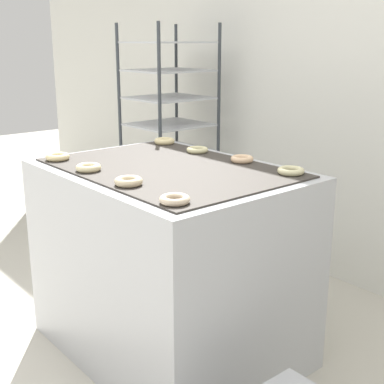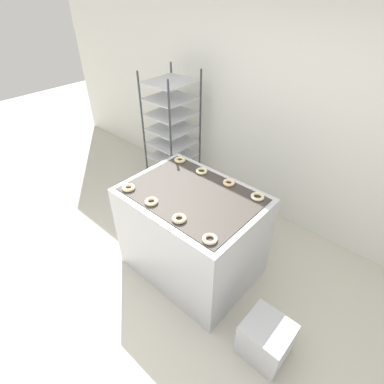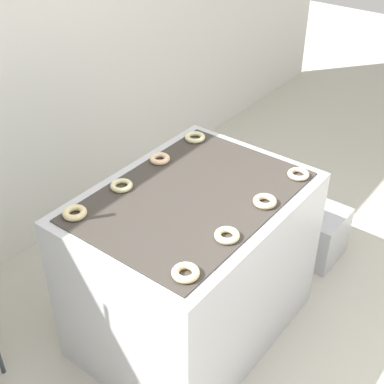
% 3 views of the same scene
% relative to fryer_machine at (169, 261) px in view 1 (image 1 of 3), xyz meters
% --- Properties ---
extents(wall_back, '(8.00, 0.05, 2.80)m').
position_rel_fryer_machine_xyz_m(wall_back, '(-0.00, 1.41, 0.91)').
color(wall_back, silver).
rests_on(wall_back, ground_plane).
extents(fryer_machine, '(1.27, 0.93, 0.98)m').
position_rel_fryer_machine_xyz_m(fryer_machine, '(0.00, 0.00, 0.00)').
color(fryer_machine, '#B7BABF').
rests_on(fryer_machine, ground_plane).
extents(baking_rack_cart, '(0.53, 0.57, 1.68)m').
position_rel_fryer_machine_xyz_m(baking_rack_cart, '(-1.17, 0.90, 0.37)').
color(baking_rack_cart, '#33383D').
rests_on(baking_rack_cart, ground_plane).
extents(donut_near_left, '(0.12, 0.12, 0.03)m').
position_rel_fryer_machine_xyz_m(donut_near_left, '(-0.48, -0.34, 0.51)').
color(donut_near_left, beige).
rests_on(donut_near_left, fryer_machine).
extents(donut_near_midleft, '(0.12, 0.12, 0.03)m').
position_rel_fryer_machine_xyz_m(donut_near_midleft, '(-0.17, -0.33, 0.51)').
color(donut_near_midleft, beige).
rests_on(donut_near_midleft, fryer_machine).
extents(donut_near_midright, '(0.12, 0.12, 0.03)m').
position_rel_fryer_machine_xyz_m(donut_near_midright, '(0.16, -0.33, 0.51)').
color(donut_near_midright, beige).
rests_on(donut_near_midright, fryer_machine).
extents(donut_near_right, '(0.12, 0.12, 0.03)m').
position_rel_fryer_machine_xyz_m(donut_near_right, '(0.49, -0.34, 0.50)').
color(donut_near_right, beige).
rests_on(donut_near_right, fryer_machine).
extents(donut_far_left, '(0.12, 0.12, 0.03)m').
position_rel_fryer_machine_xyz_m(donut_far_left, '(-0.48, 0.34, 0.51)').
color(donut_far_left, beige).
rests_on(donut_far_left, fryer_machine).
extents(donut_far_midleft, '(0.12, 0.12, 0.03)m').
position_rel_fryer_machine_xyz_m(donut_far_midleft, '(-0.17, 0.33, 0.50)').
color(donut_far_midleft, beige).
rests_on(donut_far_midleft, fryer_machine).
extents(donut_far_midright, '(0.11, 0.11, 0.03)m').
position_rel_fryer_machine_xyz_m(donut_far_midright, '(0.15, 0.35, 0.51)').
color(donut_far_midright, beige).
rests_on(donut_far_midright, fryer_machine).
extents(donut_far_right, '(0.12, 0.12, 0.03)m').
position_rel_fryer_machine_xyz_m(donut_far_right, '(0.47, 0.34, 0.50)').
color(donut_far_right, beige).
rests_on(donut_far_right, fryer_machine).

